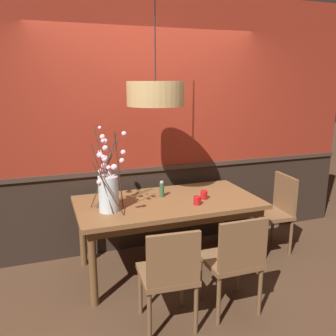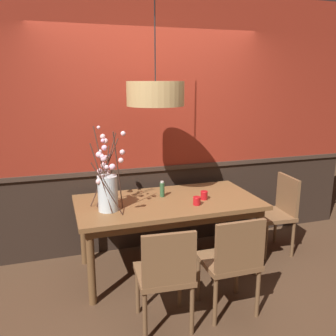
{
  "view_description": "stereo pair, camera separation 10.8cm",
  "coord_description": "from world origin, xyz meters",
  "px_view_note": "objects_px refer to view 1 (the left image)",
  "views": [
    {
      "loc": [
        -1.16,
        -3.26,
        1.95
      ],
      "look_at": [
        0.0,
        0.0,
        1.1
      ],
      "focal_mm": 38.4,
      "sensor_mm": 36.0,
      "label": 1
    },
    {
      "loc": [
        -1.06,
        -3.29,
        1.95
      ],
      "look_at": [
        0.0,
        0.0,
        1.1
      ],
      "focal_mm": 38.4,
      "sensor_mm": 36.0,
      "label": 2
    }
  ],
  "objects_px": {
    "chair_head_east_end": "(276,208)",
    "vase_with_blossoms": "(108,189)",
    "pendant_lamp": "(155,94)",
    "chair_far_side_right": "(163,193)",
    "dining_table": "(168,208)",
    "condiment_bottle": "(162,189)",
    "chair_near_side_right": "(235,258)",
    "candle_holder_nearer_edge": "(197,200)",
    "candle_holder_nearer_center": "(204,195)",
    "chair_near_side_left": "(169,273)",
    "chair_far_side_left": "(121,199)"
  },
  "relations": [
    {
      "from": "chair_far_side_left",
      "to": "vase_with_blossoms",
      "type": "relative_size",
      "value": 1.11
    },
    {
      "from": "vase_with_blossoms",
      "to": "pendant_lamp",
      "type": "relative_size",
      "value": 0.69
    },
    {
      "from": "chair_near_side_left",
      "to": "chair_far_side_right",
      "type": "relative_size",
      "value": 0.92
    },
    {
      "from": "candle_holder_nearer_center",
      "to": "condiment_bottle",
      "type": "relative_size",
      "value": 0.52
    },
    {
      "from": "pendant_lamp",
      "to": "chair_far_side_right",
      "type": "bearing_deg",
      "value": 67.02
    },
    {
      "from": "pendant_lamp",
      "to": "chair_near_side_left",
      "type": "bearing_deg",
      "value": -101.67
    },
    {
      "from": "candle_holder_nearer_center",
      "to": "candle_holder_nearer_edge",
      "type": "xyz_separation_m",
      "value": [
        -0.13,
        -0.13,
        -0.0
      ]
    },
    {
      "from": "chair_far_side_right",
      "to": "candle_holder_nearer_center",
      "type": "relative_size",
      "value": 10.89
    },
    {
      "from": "chair_far_side_right",
      "to": "vase_with_blossoms",
      "type": "relative_size",
      "value": 1.18
    },
    {
      "from": "dining_table",
      "to": "vase_with_blossoms",
      "type": "distance_m",
      "value": 0.69
    },
    {
      "from": "vase_with_blossoms",
      "to": "candle_holder_nearer_edge",
      "type": "distance_m",
      "value": 0.87
    },
    {
      "from": "chair_near_side_left",
      "to": "chair_far_side_left",
      "type": "xyz_separation_m",
      "value": [
        0.01,
        1.8,
        0.02
      ]
    },
    {
      "from": "chair_near_side_right",
      "to": "vase_with_blossoms",
      "type": "xyz_separation_m",
      "value": [
        -0.9,
        0.78,
        0.47
      ]
    },
    {
      "from": "pendant_lamp",
      "to": "vase_with_blossoms",
      "type": "bearing_deg",
      "value": -168.51
    },
    {
      "from": "candle_holder_nearer_edge",
      "to": "chair_near_side_right",
      "type": "bearing_deg",
      "value": -85.76
    },
    {
      "from": "dining_table",
      "to": "chair_head_east_end",
      "type": "height_order",
      "value": "chair_head_east_end"
    },
    {
      "from": "dining_table",
      "to": "vase_with_blossoms",
      "type": "height_order",
      "value": "vase_with_blossoms"
    },
    {
      "from": "candle_holder_nearer_center",
      "to": "pendant_lamp",
      "type": "xyz_separation_m",
      "value": [
        -0.48,
        0.09,
        1.02
      ]
    },
    {
      "from": "chair_head_east_end",
      "to": "condiment_bottle",
      "type": "distance_m",
      "value": 1.4
    },
    {
      "from": "chair_near_side_left",
      "to": "vase_with_blossoms",
      "type": "distance_m",
      "value": 0.98
    },
    {
      "from": "vase_with_blossoms",
      "to": "dining_table",
      "type": "bearing_deg",
      "value": 9.09
    },
    {
      "from": "chair_near_side_right",
      "to": "dining_table",
      "type": "bearing_deg",
      "value": 107.38
    },
    {
      "from": "chair_head_east_end",
      "to": "candle_holder_nearer_center",
      "type": "bearing_deg",
      "value": -173.94
    },
    {
      "from": "chair_near_side_left",
      "to": "condiment_bottle",
      "type": "distance_m",
      "value": 1.13
    },
    {
      "from": "candle_holder_nearer_edge",
      "to": "chair_far_side_right",
      "type": "bearing_deg",
      "value": 88.35
    },
    {
      "from": "chair_head_east_end",
      "to": "vase_with_blossoms",
      "type": "relative_size",
      "value": 1.1
    },
    {
      "from": "chair_head_east_end",
      "to": "chair_far_side_left",
      "type": "distance_m",
      "value": 1.85
    },
    {
      "from": "chair_head_east_end",
      "to": "chair_near_side_right",
      "type": "distance_m",
      "value": 1.38
    },
    {
      "from": "chair_far_side_left",
      "to": "chair_far_side_right",
      "type": "distance_m",
      "value": 0.55
    },
    {
      "from": "chair_near_side_right",
      "to": "vase_with_blossoms",
      "type": "bearing_deg",
      "value": 138.93
    },
    {
      "from": "condiment_bottle",
      "to": "pendant_lamp",
      "type": "relative_size",
      "value": 0.14
    },
    {
      "from": "chair_near_side_left",
      "to": "candle_holder_nearer_center",
      "type": "xyz_separation_m",
      "value": [
        0.67,
        0.81,
        0.31
      ]
    },
    {
      "from": "vase_with_blossoms",
      "to": "condiment_bottle",
      "type": "bearing_deg",
      "value": 21.05
    },
    {
      "from": "chair_near_side_left",
      "to": "chair_head_east_end",
      "type": "xyz_separation_m",
      "value": [
        1.64,
        0.92,
        0.01
      ]
    },
    {
      "from": "dining_table",
      "to": "condiment_bottle",
      "type": "distance_m",
      "value": 0.21
    },
    {
      "from": "chair_far_side_right",
      "to": "pendant_lamp",
      "type": "bearing_deg",
      "value": -112.98
    },
    {
      "from": "dining_table",
      "to": "chair_far_side_left",
      "type": "height_order",
      "value": "chair_far_side_left"
    },
    {
      "from": "chair_head_east_end",
      "to": "chair_far_side_left",
      "type": "height_order",
      "value": "chair_far_side_left"
    },
    {
      "from": "candle_holder_nearer_edge",
      "to": "chair_near_side_left",
      "type": "bearing_deg",
      "value": -128.1
    },
    {
      "from": "chair_far_side_left",
      "to": "chair_far_side_right",
      "type": "relative_size",
      "value": 0.94
    },
    {
      "from": "candle_holder_nearer_edge",
      "to": "chair_far_side_left",
      "type": "bearing_deg",
      "value": 115.12
    },
    {
      "from": "condiment_bottle",
      "to": "pendant_lamp",
      "type": "bearing_deg",
      "value": -128.33
    },
    {
      "from": "chair_far_side_left",
      "to": "pendant_lamp",
      "type": "xyz_separation_m",
      "value": [
        0.17,
        -0.9,
        1.31
      ]
    },
    {
      "from": "candle_holder_nearer_center",
      "to": "chair_head_east_end",
      "type": "bearing_deg",
      "value": 6.06
    },
    {
      "from": "chair_near_side_left",
      "to": "vase_with_blossoms",
      "type": "relative_size",
      "value": 1.08
    },
    {
      "from": "chair_far_side_left",
      "to": "candle_holder_nearer_edge",
      "type": "bearing_deg",
      "value": -64.88
    },
    {
      "from": "dining_table",
      "to": "vase_with_blossoms",
      "type": "relative_size",
      "value": 2.27
    },
    {
      "from": "chair_far_side_left",
      "to": "vase_with_blossoms",
      "type": "xyz_separation_m",
      "value": [
        -0.32,
        -1.0,
        0.46
      ]
    },
    {
      "from": "dining_table",
      "to": "candle_holder_nearer_edge",
      "type": "relative_size",
      "value": 22.46
    },
    {
      "from": "chair_head_east_end",
      "to": "candle_holder_nearer_edge",
      "type": "relative_size",
      "value": 10.9
    }
  ]
}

